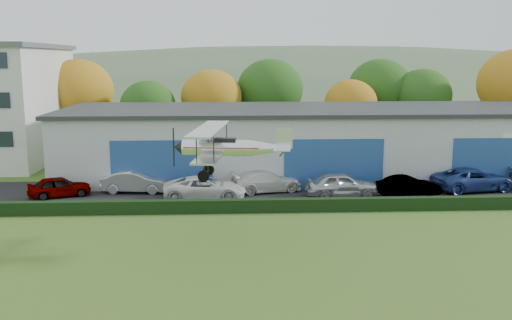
{
  "coord_description": "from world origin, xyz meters",
  "views": [
    {
      "loc": [
        -2.46,
        -17.21,
        9.14
      ],
      "look_at": [
        -0.97,
        12.07,
        3.93
      ],
      "focal_mm": 40.19,
      "sensor_mm": 36.0,
      "label": 1
    }
  ],
  "objects_px": {
    "car_4": "(342,185)",
    "car_3": "(266,181)",
    "car_6": "(473,179)",
    "biplane": "(227,146)",
    "hangar": "(320,140)",
    "car_5": "(408,186)",
    "car_2": "(205,188)",
    "car_1": "(136,181)",
    "car_0": "(59,187)"
  },
  "relations": [
    {
      "from": "car_4",
      "to": "car_3",
      "type": "bearing_deg",
      "value": 68.47
    },
    {
      "from": "car_6",
      "to": "car_4",
      "type": "bearing_deg",
      "value": 87.1
    },
    {
      "from": "car_6",
      "to": "biplane",
      "type": "distance_m",
      "value": 20.73
    },
    {
      "from": "hangar",
      "to": "car_6",
      "type": "xyz_separation_m",
      "value": [
        9.64,
        -7.01,
        -1.82
      ]
    },
    {
      "from": "car_5",
      "to": "car_2",
      "type": "bearing_deg",
      "value": 81.92
    },
    {
      "from": "biplane",
      "to": "car_2",
      "type": "bearing_deg",
      "value": 106.17
    },
    {
      "from": "car_2",
      "to": "car_4",
      "type": "xyz_separation_m",
      "value": [
        9.07,
        0.27,
        0.07
      ]
    },
    {
      "from": "car_2",
      "to": "car_4",
      "type": "bearing_deg",
      "value": -88.65
    },
    {
      "from": "car_1",
      "to": "car_4",
      "type": "height_order",
      "value": "car_4"
    },
    {
      "from": "hangar",
      "to": "car_5",
      "type": "relative_size",
      "value": 9.76
    },
    {
      "from": "car_0",
      "to": "car_5",
      "type": "xyz_separation_m",
      "value": [
        23.28,
        -1.01,
        -0.0
      ]
    },
    {
      "from": "car_3",
      "to": "biplane",
      "type": "distance_m",
      "value": 12.35
    },
    {
      "from": "hangar",
      "to": "car_0",
      "type": "bearing_deg",
      "value": -158.32
    },
    {
      "from": "car_3",
      "to": "car_0",
      "type": "bearing_deg",
      "value": 78.3
    },
    {
      "from": "hangar",
      "to": "car_2",
      "type": "height_order",
      "value": "hangar"
    },
    {
      "from": "hangar",
      "to": "car_2",
      "type": "relative_size",
      "value": 7.56
    },
    {
      "from": "car_4",
      "to": "car_5",
      "type": "bearing_deg",
      "value": -94.37
    },
    {
      "from": "car_1",
      "to": "hangar",
      "type": "bearing_deg",
      "value": -59.79
    },
    {
      "from": "car_2",
      "to": "biplane",
      "type": "relative_size",
      "value": 0.81
    },
    {
      "from": "car_2",
      "to": "car_6",
      "type": "bearing_deg",
      "value": -85.53
    },
    {
      "from": "hangar",
      "to": "car_0",
      "type": "xyz_separation_m",
      "value": [
        -18.66,
        -7.42,
        -1.92
      ]
    },
    {
      "from": "hangar",
      "to": "car_5",
      "type": "distance_m",
      "value": 9.8
    },
    {
      "from": "car_1",
      "to": "biplane",
      "type": "relative_size",
      "value": 0.69
    },
    {
      "from": "car_2",
      "to": "car_3",
      "type": "distance_m",
      "value": 4.57
    },
    {
      "from": "car_0",
      "to": "biplane",
      "type": "height_order",
      "value": "biplane"
    },
    {
      "from": "car_3",
      "to": "car_6",
      "type": "bearing_deg",
      "value": -106.37
    },
    {
      "from": "car_5",
      "to": "car_1",
      "type": "bearing_deg",
      "value": 74.91
    },
    {
      "from": "biplane",
      "to": "car_0",
      "type": "bearing_deg",
      "value": 144.03
    },
    {
      "from": "car_3",
      "to": "car_4",
      "type": "distance_m",
      "value": 5.21
    },
    {
      "from": "car_3",
      "to": "car_6",
      "type": "relative_size",
      "value": 0.87
    },
    {
      "from": "car_0",
      "to": "car_6",
      "type": "relative_size",
      "value": 0.71
    },
    {
      "from": "car_0",
      "to": "car_1",
      "type": "relative_size",
      "value": 0.88
    },
    {
      "from": "car_3",
      "to": "car_5",
      "type": "bearing_deg",
      "value": -115.64
    },
    {
      "from": "car_3",
      "to": "biplane",
      "type": "height_order",
      "value": "biplane"
    },
    {
      "from": "car_1",
      "to": "car_5",
      "type": "distance_m",
      "value": 18.51
    },
    {
      "from": "car_0",
      "to": "car_1",
      "type": "bearing_deg",
      "value": -99.38
    },
    {
      "from": "hangar",
      "to": "car_0",
      "type": "relative_size",
      "value": 10.08
    },
    {
      "from": "car_4",
      "to": "biplane",
      "type": "bearing_deg",
      "value": 138.82
    },
    {
      "from": "car_2",
      "to": "car_0",
      "type": "bearing_deg",
      "value": 82.8
    },
    {
      "from": "car_0",
      "to": "car_5",
      "type": "distance_m",
      "value": 23.3
    },
    {
      "from": "hangar",
      "to": "car_1",
      "type": "height_order",
      "value": "hangar"
    },
    {
      "from": "hangar",
      "to": "biplane",
      "type": "height_order",
      "value": "biplane"
    },
    {
      "from": "car_1",
      "to": "car_4",
      "type": "bearing_deg",
      "value": -92.53
    },
    {
      "from": "car_0",
      "to": "car_3",
      "type": "bearing_deg",
      "value": -108.23
    },
    {
      "from": "car_5",
      "to": "biplane",
      "type": "bearing_deg",
      "value": 119.43
    },
    {
      "from": "hangar",
      "to": "car_1",
      "type": "bearing_deg",
      "value": -155.17
    },
    {
      "from": "car_1",
      "to": "car_4",
      "type": "distance_m",
      "value": 14.04
    },
    {
      "from": "car_3",
      "to": "car_6",
      "type": "xyz_separation_m",
      "value": [
        14.44,
        -0.37,
        0.07
      ]
    },
    {
      "from": "hangar",
      "to": "car_5",
      "type": "height_order",
      "value": "hangar"
    },
    {
      "from": "car_0",
      "to": "car_2",
      "type": "relative_size",
      "value": 0.75
    }
  ]
}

